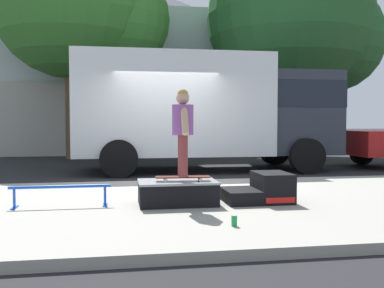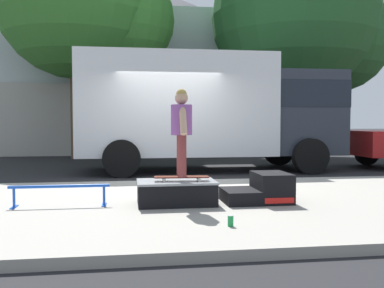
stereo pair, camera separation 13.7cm
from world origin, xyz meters
name	(u,v)px [view 1 (the left image)]	position (x,y,z in m)	size (l,w,h in m)	color
ground_plane	(173,182)	(0.00, 0.00, 0.00)	(140.00, 140.00, 0.00)	black
sidewalk_slab	(197,206)	(0.00, -3.00, 0.06)	(50.00, 5.00, 0.12)	gray
skate_box	(178,192)	(-0.31, -3.16, 0.31)	(1.13, 0.69, 0.34)	black
kicker_ramp	(262,190)	(0.97, -3.16, 0.30)	(0.98, 0.71, 0.43)	black
grind_rail	(60,191)	(-1.96, -3.06, 0.35)	(1.39, 0.28, 0.31)	blue
skateboard	(183,177)	(-0.24, -3.22, 0.52)	(0.79, 0.25, 0.07)	#4C1E14
skater_kid	(183,125)	(-0.24, -3.22, 1.27)	(0.30, 0.64, 1.25)	brown
soda_can	(234,221)	(0.16, -4.59, 0.18)	(0.07, 0.07, 0.13)	#198C3F
box_truck	(208,107)	(1.22, 2.20, 1.70)	(6.91, 2.63, 3.05)	silver
street_tree_main	(82,2)	(-2.40, 6.85, 5.56)	(6.37, 5.79, 8.63)	brown
street_tree_neighbour	(298,23)	(5.58, 6.51, 5.06)	(6.81, 6.19, 8.34)	brown
house_behind	(111,61)	(-1.50, 12.13, 4.24)	(9.54, 8.23, 8.40)	silver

